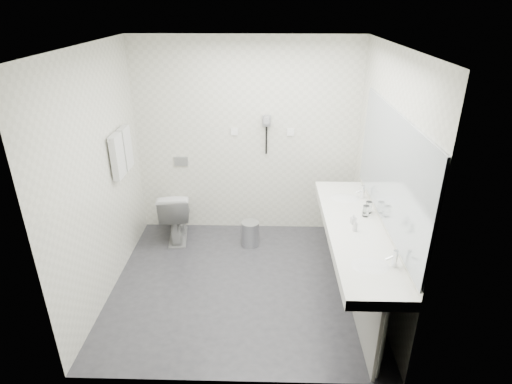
{
  "coord_description": "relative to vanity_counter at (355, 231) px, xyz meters",
  "views": [
    {
      "loc": [
        0.26,
        -3.78,
        2.87
      ],
      "look_at": [
        0.15,
        0.15,
        1.05
      ],
      "focal_mm": 29.47,
      "sensor_mm": 36.0,
      "label": 1
    }
  ],
  "objects": [
    {
      "name": "towel_far",
      "position": [
        -2.46,
        0.89,
        0.53
      ],
      "size": [
        0.07,
        0.24,
        0.48
      ],
      "primitive_type": "cube",
      "color": "silver",
      "rests_on": "towel_rail"
    },
    {
      "name": "mirror",
      "position": [
        0.26,
        0.0,
        0.65
      ],
      "size": [
        0.02,
        2.2,
        1.05
      ],
      "primitive_type": "cube",
      "color": "#B2BCC6",
      "rests_on": "wall_right"
    },
    {
      "name": "basin_near",
      "position": [
        0.0,
        -0.65,
        0.04
      ],
      "size": [
        0.4,
        0.31,
        0.05
      ],
      "primitive_type": "ellipsoid",
      "color": "white",
      "rests_on": "vanity_counter"
    },
    {
      "name": "pedal_bin",
      "position": [
        -1.07,
        1.01,
        -0.64
      ],
      "size": [
        0.26,
        0.26,
        0.31
      ],
      "primitive_type": "cylinder",
      "rotation": [
        0.0,
        0.0,
        -0.17
      ],
      "color": "#B2B5BA",
      "rests_on": "floor"
    },
    {
      "name": "wall_front",
      "position": [
        -1.12,
        -1.1,
        0.45
      ],
      "size": [
        2.8,
        0.0,
        2.8
      ],
      "primitive_type": "plane",
      "rotation": [
        -1.57,
        0.0,
        0.0
      ],
      "color": "silver",
      "rests_on": "floor"
    },
    {
      "name": "glass_right",
      "position": [
        0.19,
        0.31,
        0.11
      ],
      "size": [
        0.08,
        0.08,
        0.12
      ],
      "primitive_type": "cylinder",
      "rotation": [
        0.0,
        0.0,
        -0.23
      ],
      "color": "silver",
      "rests_on": "vanity_counter"
    },
    {
      "name": "vanity_panel",
      "position": [
        0.02,
        0.0,
        -0.42
      ],
      "size": [
        0.03,
        2.15,
        0.75
      ],
      "primitive_type": "cube",
      "color": "gray",
      "rests_on": "floor"
    },
    {
      "name": "glass_left",
      "position": [
        0.14,
        0.23,
        0.11
      ],
      "size": [
        0.08,
        0.08,
        0.12
      ],
      "primitive_type": "cylinder",
      "rotation": [
        0.0,
        0.0,
        -0.4
      ],
      "color": "silver",
      "rests_on": "vanity_counter"
    },
    {
      "name": "soap_bottle_c",
      "position": [
        -0.02,
        -0.07,
        0.11
      ],
      "size": [
        0.05,
        0.05,
        0.12
      ],
      "primitive_type": "imported",
      "rotation": [
        0.0,
        0.0,
        0.13
      ],
      "color": "beige",
      "rests_on": "vanity_counter"
    },
    {
      "name": "dryer_barrel",
      "position": [
        -0.88,
        1.4,
        0.73
      ],
      "size": [
        0.08,
        0.14,
        0.08
      ],
      "primitive_type": "cylinder",
      "rotation": [
        1.57,
        0.0,
        0.0
      ],
      "color": "gray",
      "rests_on": "dryer_cradle"
    },
    {
      "name": "dryer_cradle",
      "position": [
        -0.88,
        1.47,
        0.7
      ],
      "size": [
        0.1,
        0.04,
        0.14
      ],
      "primitive_type": "cube",
      "color": "gray",
      "rests_on": "wall_back"
    },
    {
      "name": "ceiling",
      "position": [
        -1.12,
        0.2,
        1.7
      ],
      "size": [
        2.8,
        2.8,
        0.0
      ],
      "primitive_type": "plane",
      "rotation": [
        3.14,
        0.0,
        0.0
      ],
      "color": "white",
      "rests_on": "wall_back"
    },
    {
      "name": "switch_plate_a",
      "position": [
        -1.27,
        1.49,
        0.55
      ],
      "size": [
        0.09,
        0.02,
        0.09
      ],
      "primitive_type": "cube",
      "color": "white",
      "rests_on": "wall_back"
    },
    {
      "name": "towel_near",
      "position": [
        -2.46,
        0.61,
        0.53
      ],
      "size": [
        0.07,
        0.24,
        0.48
      ],
      "primitive_type": "cube",
      "color": "silver",
      "rests_on": "towel_rail"
    },
    {
      "name": "faucet_far",
      "position": [
        0.19,
        0.65,
        0.12
      ],
      "size": [
        0.04,
        0.04,
        0.15
      ],
      "primitive_type": "cylinder",
      "color": "silver",
      "rests_on": "vanity_counter"
    },
    {
      "name": "switch_plate_b",
      "position": [
        -0.57,
        1.49,
        0.55
      ],
      "size": [
        0.09,
        0.02,
        0.09
      ],
      "primitive_type": "cube",
      "color": "white",
      "rests_on": "wall_back"
    },
    {
      "name": "floor",
      "position": [
        -1.12,
        0.2,
        -0.8
      ],
      "size": [
        2.8,
        2.8,
        0.0
      ],
      "primitive_type": "plane",
      "color": "#2E2E33",
      "rests_on": "ground"
    },
    {
      "name": "basin_far",
      "position": [
        0.0,
        0.65,
        0.04
      ],
      "size": [
        0.4,
        0.31,
        0.05
      ],
      "primitive_type": "ellipsoid",
      "color": "white",
      "rests_on": "vanity_counter"
    },
    {
      "name": "towel_rail",
      "position": [
        -2.47,
        0.75,
        0.75
      ],
      "size": [
        0.02,
        0.62,
        0.02
      ],
      "primitive_type": "cylinder",
      "rotation": [
        1.57,
        0.0,
        0.0
      ],
      "color": "silver",
      "rests_on": "wall_left"
    },
    {
      "name": "wall_left",
      "position": [
        -2.52,
        0.2,
        0.45
      ],
      "size": [
        0.0,
        2.6,
        2.6
      ],
      "primitive_type": "plane",
      "rotation": [
        1.57,
        0.0,
        1.57
      ],
      "color": "silver",
      "rests_on": "floor"
    },
    {
      "name": "wall_back",
      "position": [
        -1.12,
        1.5,
        0.45
      ],
      "size": [
        2.8,
        0.0,
        2.8
      ],
      "primitive_type": "plane",
      "rotation": [
        1.57,
        0.0,
        0.0
      ],
      "color": "silver",
      "rests_on": "floor"
    },
    {
      "name": "toilet",
      "position": [
        -2.03,
        1.17,
        -0.45
      ],
      "size": [
        0.48,
        0.73,
        0.69
      ],
      "primitive_type": "imported",
      "rotation": [
        0.0,
        0.0,
        3.28
      ],
      "color": "white",
      "rests_on": "floor"
    },
    {
      "name": "vanity_counter",
      "position": [
        0.0,
        0.0,
        0.0
      ],
      "size": [
        0.55,
        2.2,
        0.1
      ],
      "primitive_type": "cube",
      "color": "white",
      "rests_on": "floor"
    },
    {
      "name": "vanity_post_near",
      "position": [
        0.05,
        -1.04,
        -0.42
      ],
      "size": [
        0.06,
        0.06,
        0.75
      ],
      "primitive_type": "cylinder",
      "color": "silver",
      "rests_on": "floor"
    },
    {
      "name": "soap_bottle_a",
      "position": [
        -0.01,
        0.07,
        0.1
      ],
      "size": [
        0.06,
        0.06,
        0.1
      ],
      "primitive_type": "imported",
      "rotation": [
        0.0,
        0.0,
        0.29
      ],
      "color": "beige",
      "rests_on": "vanity_counter"
    },
    {
      "name": "dryer_cord",
      "position": [
        -0.88,
        1.46,
        0.45
      ],
      "size": [
        0.02,
        0.02,
        0.35
      ],
      "primitive_type": "cylinder",
      "color": "black",
      "rests_on": "dryer_cradle"
    },
    {
      "name": "faucet_near",
      "position": [
        0.19,
        -0.65,
        0.12
      ],
      "size": [
        0.04,
        0.04,
        0.15
      ],
      "primitive_type": "cylinder",
      "color": "silver",
      "rests_on": "vanity_counter"
    },
    {
      "name": "bin_lid",
      "position": [
        -1.07,
        1.01,
        -0.48
      ],
      "size": [
        0.22,
        0.22,
        0.02
      ],
      "primitive_type": "cylinder",
      "color": "#B2B5BA",
      "rests_on": "pedal_bin"
    },
    {
      "name": "flush_plate",
      "position": [
        -1.98,
        1.49,
        0.15
      ],
      "size": [
        0.18,
        0.02,
        0.12
      ],
      "primitive_type": "cube",
      "color": "#B2B5BA",
      "rests_on": "wall_back"
    },
    {
      "name": "vanity_post_far",
      "position": [
        0.05,
        1.04,
        -0.42
      ],
      "size": [
        0.06,
        0.06,
        0.75
      ],
      "primitive_type": "cylinder",
      "color": "silver",
      "rests_on": "floor"
    },
    {
      "name": "wall_right",
      "position": [
        0.27,
        0.2,
        0.45
      ],
      "size": [
        0.0,
        2.6,
        2.6
      ],
      "primitive_type": "plane",
      "rotation": [
        1.57,
        0.0,
        -1.57
      ],
      "color": "silver",
      "rests_on": "floor"
    }
  ]
}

